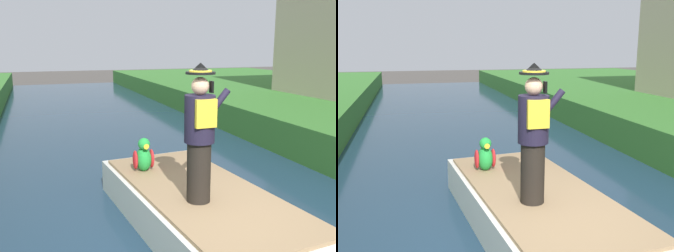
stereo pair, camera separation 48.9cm
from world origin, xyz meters
The scene contains 3 objects.
boat centered at (0.00, 0.81, 0.40)m, with size 2.17×4.35×0.61m.
person_pirate centered at (-0.20, 0.41, 1.64)m, with size 0.61×0.42×1.85m.
parrot_plush centered at (-0.55, 1.89, 0.95)m, with size 0.36×0.34×0.57m.
Camera 1 is at (-2.21, -4.01, 2.77)m, focal length 40.79 mm.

